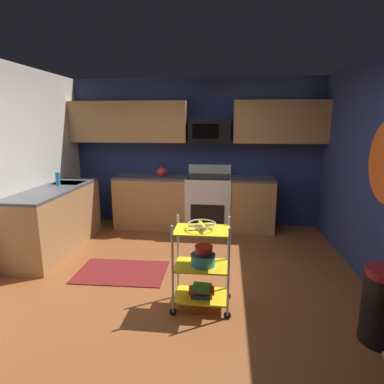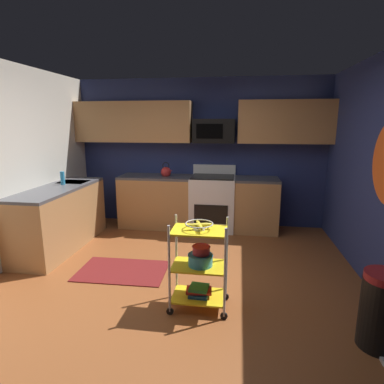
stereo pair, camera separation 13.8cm
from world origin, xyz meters
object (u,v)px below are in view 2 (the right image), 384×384
object	(u,v)px
mixing_bowl_large	(200,260)
trash_can	(382,311)
kettle	(166,172)
rolling_cart	(199,266)
fruit_bowl	(199,225)
book_stack	(199,291)
oven_range	(213,202)
dish_soap_bottle	(63,178)
microwave	(214,131)
mixing_bowl_small	(201,250)

from	to	relation	value
mixing_bowl_large	trash_can	distance (m)	1.60
mixing_bowl_large	kettle	bearing A→B (deg)	110.22
rolling_cart	mixing_bowl_large	world-z (taller)	rolling_cart
fruit_bowl	rolling_cart	bearing A→B (deg)	-63.43
mixing_bowl_large	book_stack	distance (m)	0.34
rolling_cart	fruit_bowl	world-z (taller)	rolling_cart
oven_range	rolling_cart	distance (m)	2.49
dish_soap_bottle	trash_can	bearing A→B (deg)	-25.71
microwave	kettle	distance (m)	1.09
fruit_bowl	dish_soap_bottle	bearing A→B (deg)	146.74
microwave	rolling_cart	size ratio (longest dim) A/B	0.77
oven_range	dish_soap_bottle	distance (m)	2.47
microwave	trash_can	world-z (taller)	microwave
fruit_bowl	dish_soap_bottle	distance (m)	2.72
fruit_bowl	dish_soap_bottle	world-z (taller)	dish_soap_bottle
mixing_bowl_small	kettle	xyz separation A→B (m)	(-0.92, 2.47, 0.38)
oven_range	fruit_bowl	bearing A→B (deg)	-88.23
mixing_bowl_small	kettle	bearing A→B (deg)	110.41
rolling_cart	mixing_bowl_large	size ratio (longest dim) A/B	3.63
trash_can	mixing_bowl_large	bearing A→B (deg)	167.08
mixing_bowl_large	mixing_bowl_small	xyz separation A→B (m)	(0.01, 0.01, 0.10)
oven_range	mixing_bowl_small	bearing A→B (deg)	-87.79
fruit_bowl	dish_soap_bottle	xyz separation A→B (m)	(-2.27, 1.49, 0.14)
fruit_bowl	mixing_bowl_small	distance (m)	0.26
mixing_bowl_small	fruit_bowl	bearing A→B (deg)	-148.56
rolling_cart	microwave	bearing A→B (deg)	91.71
fruit_bowl	microwave	bearing A→B (deg)	91.71
kettle	microwave	bearing A→B (deg)	7.49
rolling_cart	trash_can	size ratio (longest dim) A/B	1.39
microwave	book_stack	distance (m)	3.01
oven_range	mixing_bowl_large	distance (m)	2.49
mixing_bowl_large	trash_can	bearing A→B (deg)	-12.92
book_stack	dish_soap_bottle	distance (m)	2.84
dish_soap_bottle	kettle	bearing A→B (deg)	36.03
microwave	mixing_bowl_large	distance (m)	2.85
mixing_bowl_large	trash_can	size ratio (longest dim) A/B	0.38
rolling_cart	kettle	world-z (taller)	kettle
book_stack	trash_can	world-z (taller)	trash_can
rolling_cart	trash_can	world-z (taller)	rolling_cart
oven_range	kettle	bearing A→B (deg)	-179.73
rolling_cart	trash_can	distance (m)	1.60
mixing_bowl_large	kettle	distance (m)	2.69
dish_soap_bottle	trash_can	world-z (taller)	dish_soap_bottle
fruit_bowl	book_stack	distance (m)	0.70
rolling_cart	book_stack	xyz separation A→B (m)	(0.00, 0.00, -0.27)
mixing_bowl_small	dish_soap_bottle	bearing A→B (deg)	147.16
rolling_cart	fruit_bowl	size ratio (longest dim) A/B	3.36
kettle	fruit_bowl	bearing A→B (deg)	-70.05
mixing_bowl_large	trash_can	xyz separation A→B (m)	(1.55, -0.35, -0.19)
trash_can	oven_range	bearing A→B (deg)	119.91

